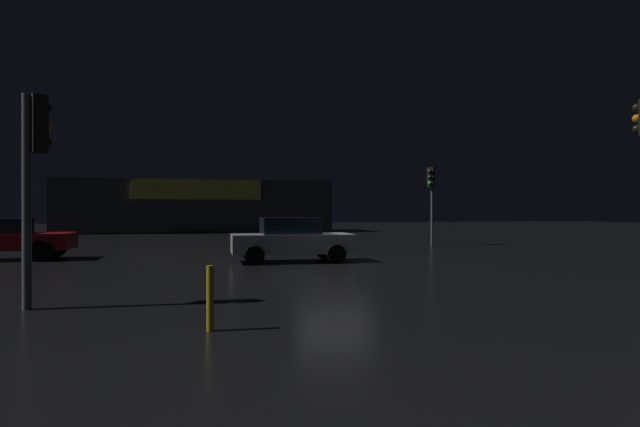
{
  "coord_description": "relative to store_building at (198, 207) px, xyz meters",
  "views": [
    {
      "loc": [
        -4.34,
        -16.13,
        1.64
      ],
      "look_at": [
        0.51,
        4.24,
        1.57
      ],
      "focal_mm": 28.73,
      "sensor_mm": 36.0,
      "label": 1
    }
  ],
  "objects": [
    {
      "name": "car_near",
      "position": [
        2.97,
        -26.47,
        -1.32
      ],
      "size": [
        3.93,
        1.97,
        1.45
      ],
      "color": "#B7B7BF",
      "rests_on": "ground"
    },
    {
      "name": "traffic_signal_main",
      "position": [
        11.05,
        -19.96,
        0.73
      ],
      "size": [
        0.42,
        0.42,
        3.8
      ],
      "color": "#595B60",
      "rests_on": "ground"
    },
    {
      "name": "store_building",
      "position": [
        0.0,
        0.0,
        0.0
      ],
      "size": [
        20.78,
        7.19,
        4.12
      ],
      "color": "#33383D",
      "rests_on": "ground"
    },
    {
      "name": "traffic_signal_cross_left",
      "position": [
        -2.7,
        -33.38,
        0.5
      ],
      "size": [
        0.42,
        0.42,
        3.62
      ],
      "color": "#595B60",
      "rests_on": "ground"
    },
    {
      "name": "bollard_kerb_a",
      "position": [
        0.18,
        -35.74,
        -1.61
      ],
      "size": [
        0.1,
        0.1,
        0.9
      ],
      "primitive_type": "cylinder",
      "color": "gold",
      "rests_on": "ground"
    },
    {
      "name": "car_far",
      "position": [
        -6.48,
        -23.63,
        -1.32
      ],
      "size": [
        4.34,
        2.0,
        1.41
      ],
      "color": "#A51414",
      "rests_on": "ground"
    },
    {
      "name": "ground_plane",
      "position": [
        4.36,
        -26.79,
        -2.06
      ],
      "size": [
        120.0,
        120.0,
        0.0
      ],
      "primitive_type": "plane",
      "color": "black"
    }
  ]
}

